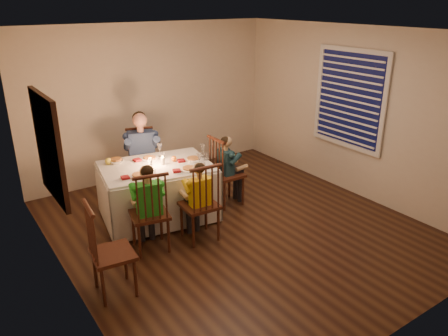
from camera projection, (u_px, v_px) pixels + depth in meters
ground at (236, 227)px, 6.04m from camera, size 5.00×5.00×0.00m
wall_left at (56, 175)px, 4.37m from camera, size 0.02×5.00×2.60m
wall_right at (355, 113)px, 6.75m from camera, size 0.02×5.00×2.60m
wall_back at (151, 101)px, 7.48m from camera, size 4.50×0.02×2.60m
ceiling at (238, 31)px, 5.09m from camera, size 5.00×5.00×0.00m
dining_table at (157, 181)px, 6.11m from camera, size 1.69×1.35×0.77m
chair_adult at (145, 196)px, 6.99m from camera, size 0.55×0.54×1.08m
chair_near_left at (152, 248)px, 5.52m from camera, size 0.52×0.50×1.08m
chair_near_right at (200, 238)px, 5.76m from camera, size 0.47×0.45×1.08m
chair_end at (227, 203)px, 6.74m from camera, size 0.43×0.45×1.08m
chair_extra at (117, 292)px, 4.71m from camera, size 0.46×0.48×1.07m
adult at (145, 196)px, 6.99m from camera, size 0.64×0.61×1.36m
child_green at (152, 248)px, 5.52m from camera, size 0.46×0.43×1.14m
child_yellow at (200, 238)px, 5.76m from camera, size 0.38×0.35×1.07m
child_teal at (227, 203)px, 6.74m from camera, size 0.33×0.36×1.08m
setting_adult at (150, 159)px, 6.26m from camera, size 0.30×0.30×0.02m
setting_green at (139, 176)px, 5.66m from camera, size 0.30×0.30×0.02m
setting_yellow at (189, 169)px, 5.88m from camera, size 0.30×0.30×0.02m
setting_teal at (193, 159)px, 6.24m from camera, size 0.30×0.30×0.02m
candle_left at (151, 163)px, 5.98m from camera, size 0.06×0.06×0.10m
candle_right at (163, 161)px, 6.05m from camera, size 0.06×0.06×0.10m
squash at (108, 161)px, 6.06m from camera, size 0.09×0.09×0.09m
orange_fruit at (174, 159)px, 6.17m from camera, size 0.08×0.08×0.08m
serving_bowl at (116, 161)px, 6.11m from camera, size 0.24×0.24×0.05m
wall_mirror at (49, 148)px, 4.55m from camera, size 0.06×0.95×1.15m
window_blinds at (349, 99)px, 6.73m from camera, size 0.07×1.34×1.54m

